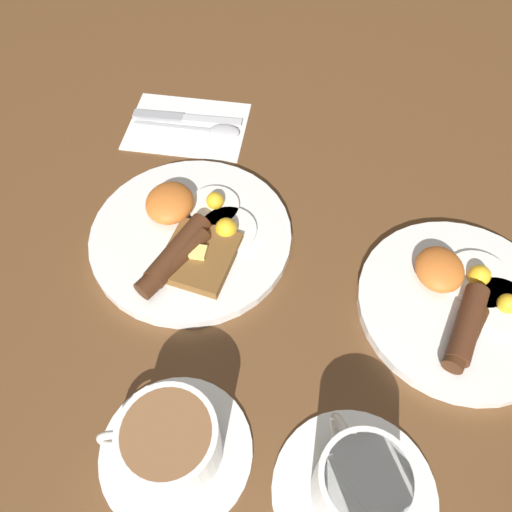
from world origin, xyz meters
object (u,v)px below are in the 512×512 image
teacup_far (359,486)px  teacup_near (171,444)px  knife (182,118)px  spoon (213,130)px  breakfast_plate_near (190,235)px  breakfast_plate_far (461,303)px

teacup_far → teacup_near: bearing=-98.4°
knife → spoon: (0.03, 0.05, 0.00)m
breakfast_plate_near → breakfast_plate_far: bearing=76.8°
breakfast_plate_near → teacup_near: teacup_near is taller
teacup_near → breakfast_plate_near: bearing=-175.6°
teacup_near → teacup_far: (0.03, 0.18, 0.00)m
knife → teacup_near: bearing=-79.0°
breakfast_plate_near → spoon: 0.21m
breakfast_plate_near → knife: size_ratio=1.48×
knife → spoon: 0.06m
teacup_far → knife: (-0.53, -0.25, -0.03)m
teacup_far → knife: teacup_far is taller
breakfast_plate_near → teacup_far: size_ratio=1.63×
teacup_far → spoon: size_ratio=0.96×
teacup_far → spoon: bearing=-158.7°
teacup_near → knife: (-0.51, -0.07, -0.03)m
breakfast_plate_near → teacup_near: bearing=4.4°
knife → breakfast_plate_far: bearing=-36.0°
teacup_near → teacup_far: teacup_far is taller
breakfast_plate_far → spoon: size_ratio=1.45×
teacup_near → spoon: bearing=-178.2°
teacup_near → knife: bearing=-172.3°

